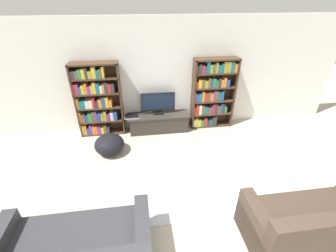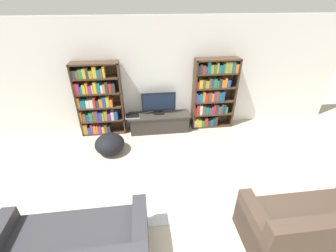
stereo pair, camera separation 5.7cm
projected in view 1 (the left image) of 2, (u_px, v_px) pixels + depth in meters
wall_back at (162, 76)px, 5.25m from camera, size 8.80×0.06×2.60m
bookshelf_left at (97, 100)px, 5.13m from camera, size 1.03×0.30×1.72m
bookshelf_right at (212, 93)px, 5.45m from camera, size 1.03×0.30×1.72m
tv_stand at (159, 122)px, 5.54m from camera, size 1.50×0.45×0.44m
television at (158, 103)px, 5.34m from camera, size 0.80×0.16×0.53m
laptop at (132, 116)px, 5.33m from camera, size 0.34×0.26×0.03m
area_rug at (186, 187)px, 3.97m from camera, size 2.02×1.40×0.02m
couch_right_sofa at (312, 226)px, 2.99m from camera, size 1.72×0.84×0.86m
beanbag_ottoman at (109, 144)px, 4.76m from camera, size 0.62×0.62×0.41m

